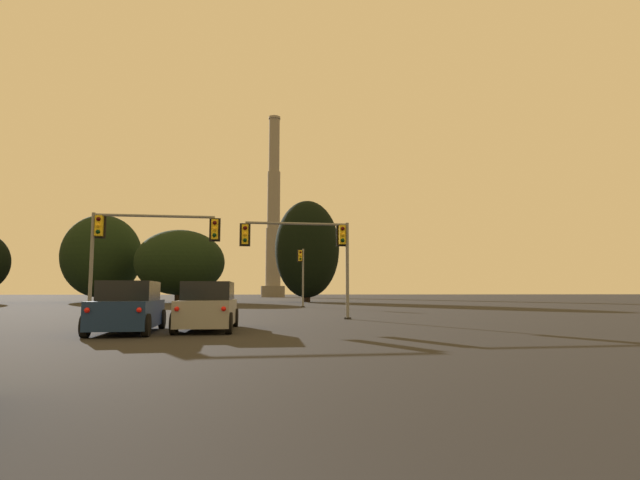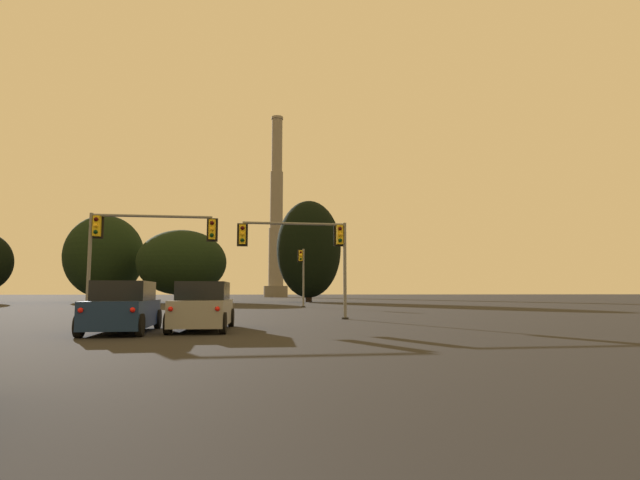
% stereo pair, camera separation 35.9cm
% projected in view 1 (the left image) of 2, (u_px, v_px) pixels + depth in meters
% --- Properties ---
extents(suv_left_lane_front, '(2.20, 4.94, 1.86)m').
position_uv_depth(suv_left_lane_front, '(129.00, 308.00, 18.15)').
color(suv_left_lane_front, navy).
rests_on(suv_left_lane_front, ground_plane).
extents(suv_center_lane_front, '(2.31, 4.98, 1.86)m').
position_uv_depth(suv_center_lane_front, '(208.00, 307.00, 19.32)').
color(suv_center_lane_front, gray).
rests_on(suv_center_lane_front, ground_plane).
extents(traffic_light_overhead_right, '(6.06, 0.50, 5.27)m').
position_uv_depth(traffic_light_overhead_right, '(311.00, 244.00, 27.10)').
color(traffic_light_overhead_right, slate).
rests_on(traffic_light_overhead_right, ground_plane).
extents(traffic_light_far_right, '(0.78, 0.50, 5.71)m').
position_uv_depth(traffic_light_far_right, '(302.00, 269.00, 49.02)').
color(traffic_light_far_right, slate).
rests_on(traffic_light_far_right, ground_plane).
extents(traffic_light_overhead_left, '(6.53, 0.50, 5.48)m').
position_uv_depth(traffic_light_overhead_left, '(138.00, 238.00, 25.53)').
color(traffic_light_overhead_left, slate).
rests_on(traffic_light_overhead_left, ground_plane).
extents(smokestack, '(6.89, 6.89, 53.33)m').
position_uv_depth(smokestack, '(273.00, 225.00, 144.88)').
color(smokestack, slate).
rests_on(smokestack, ground_plane).
extents(treeline_center_right, '(11.75, 10.57, 13.25)m').
position_uv_depth(treeline_center_right, '(102.00, 256.00, 76.08)').
color(treeline_center_right, black).
rests_on(treeline_center_right, ground_plane).
extents(treeline_left_mid, '(9.59, 8.63, 15.12)m').
position_uv_depth(treeline_left_mid, '(307.00, 249.00, 74.36)').
color(treeline_left_mid, black).
rests_on(treeline_left_mid, ground_plane).
extents(treeline_far_right, '(12.70, 11.43, 10.42)m').
position_uv_depth(treeline_far_right, '(180.00, 262.00, 71.82)').
color(treeline_far_right, black).
rests_on(treeline_far_right, ground_plane).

